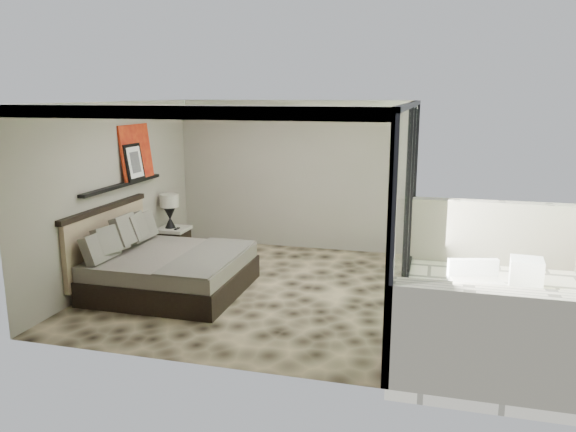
% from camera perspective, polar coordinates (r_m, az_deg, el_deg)
% --- Properties ---
extents(floor, '(5.00, 5.00, 0.00)m').
position_cam_1_polar(floor, '(8.68, -3.65, -7.34)').
color(floor, black).
rests_on(floor, ground).
extents(ceiling, '(4.50, 5.00, 0.02)m').
position_cam_1_polar(ceiling, '(8.17, -3.92, 11.41)').
color(ceiling, silver).
rests_on(ceiling, back_wall).
extents(back_wall, '(4.50, 0.02, 2.80)m').
position_cam_1_polar(back_wall, '(10.67, 0.53, 4.15)').
color(back_wall, gray).
rests_on(back_wall, floor).
extents(left_wall, '(0.02, 5.00, 2.80)m').
position_cam_1_polar(left_wall, '(9.27, -17.02, 2.37)').
color(left_wall, gray).
rests_on(left_wall, floor).
extents(glass_wall, '(0.08, 5.00, 2.80)m').
position_cam_1_polar(glass_wall, '(7.89, 11.89, 0.97)').
color(glass_wall, white).
rests_on(glass_wall, floor).
extents(terrace_slab, '(3.00, 5.00, 0.12)m').
position_cam_1_polar(terrace_slab, '(8.36, 21.89, -9.47)').
color(terrace_slab, beige).
rests_on(terrace_slab, ground).
extents(picture_ledge, '(0.12, 2.20, 0.05)m').
position_cam_1_polar(picture_ledge, '(9.31, -16.42, 3.07)').
color(picture_ledge, black).
rests_on(picture_ledge, left_wall).
extents(bed, '(2.17, 2.10, 1.20)m').
position_cam_1_polar(bed, '(8.67, -12.35, -5.16)').
color(bed, black).
rests_on(bed, floor).
extents(nightstand, '(0.67, 0.67, 0.52)m').
position_cam_1_polar(nightstand, '(10.54, -11.51, -2.52)').
color(nightstand, black).
rests_on(nightstand, floor).
extents(table_lamp, '(0.34, 0.34, 0.63)m').
position_cam_1_polar(table_lamp, '(10.38, -11.95, 0.97)').
color(table_lamp, black).
rests_on(table_lamp, nightstand).
extents(abstract_canvas, '(0.13, 0.90, 0.90)m').
position_cam_1_polar(abstract_canvas, '(9.67, -15.18, 6.31)').
color(abstract_canvas, '#B0250F').
rests_on(abstract_canvas, picture_ledge).
extents(framed_print, '(0.11, 0.50, 0.60)m').
position_cam_1_polar(framed_print, '(9.50, -15.37, 5.30)').
color(framed_print, black).
rests_on(framed_print, picture_ledge).
extents(ottoman, '(0.51, 0.51, 0.47)m').
position_cam_1_polar(ottoman, '(9.31, 23.03, -5.42)').
color(ottoman, silver).
rests_on(ottoman, terrace_slab).
extents(lounger, '(1.07, 1.59, 0.57)m').
position_cam_1_polar(lounger, '(8.14, 19.52, -8.07)').
color(lounger, silver).
rests_on(lounger, terrace_slab).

